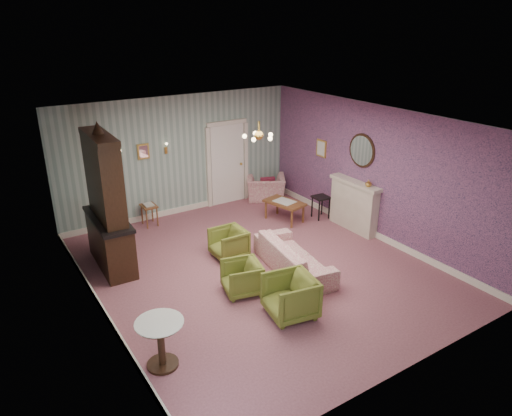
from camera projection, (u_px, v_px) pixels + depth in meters
floor at (259, 269)px, 9.26m from camera, size 7.00×7.00×0.00m
ceiling at (259, 121)px, 8.18m from camera, size 7.00×7.00×0.00m
wall_back at (179, 156)px, 11.45m from camera, size 6.00×0.00×6.00m
wall_front at (410, 282)px, 6.00m from camera, size 6.00×0.00×6.00m
wall_left at (94, 238)px, 7.21m from camera, size 0.00×7.00×7.00m
wall_right at (375, 172)px, 10.23m from camera, size 0.00×7.00×7.00m
wall_right_floral at (374, 173)px, 10.22m from camera, size 0.00×7.00×7.00m
door at (227, 163)px, 12.21m from camera, size 1.12×0.12×2.16m
olive_chair_a at (290, 295)px, 7.68m from camera, size 0.83×0.87×0.78m
olive_chair_b at (242, 276)px, 8.35m from camera, size 0.73×0.76×0.66m
olive_chair_c at (229, 242)px, 9.61m from camera, size 0.62×0.66×0.67m
sofa_chintz at (294, 252)px, 9.07m from camera, size 0.90×2.10×0.80m
wingback_chair at (266, 184)px, 12.63m from camera, size 1.18×1.07×0.86m
dresser at (105, 199)px, 8.88m from camera, size 0.65×1.70×2.80m
fireplace at (354, 205)px, 10.80m from camera, size 0.30×1.40×1.16m
mantel_vase at (369, 183)px, 10.23m from camera, size 0.15×0.15×0.15m
oval_mirror at (362, 151)px, 10.37m from camera, size 0.04×0.76×0.84m
framed_print at (321, 148)px, 11.52m from camera, size 0.04×0.34×0.42m
coffee_table at (284, 211)px, 11.37m from camera, size 0.75×1.06×0.49m
side_table_black at (321, 207)px, 11.50m from camera, size 0.40×0.40×0.56m
pedestal_table at (161, 344)px, 6.56m from camera, size 0.72×0.72×0.74m
nesting_table at (149, 214)px, 11.11m from camera, size 0.33×0.42×0.54m
gilt_mirror_back at (143, 152)px, 10.87m from camera, size 0.28×0.06×0.36m
sconce_left at (120, 155)px, 10.58m from camera, size 0.16×0.12×0.30m
sconce_right at (166, 148)px, 11.13m from camera, size 0.16×0.12×0.30m
chandelier at (259, 136)px, 8.28m from camera, size 0.56×0.56×0.36m
burgundy_cushion at (267, 184)px, 12.47m from camera, size 0.41×0.28×0.39m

